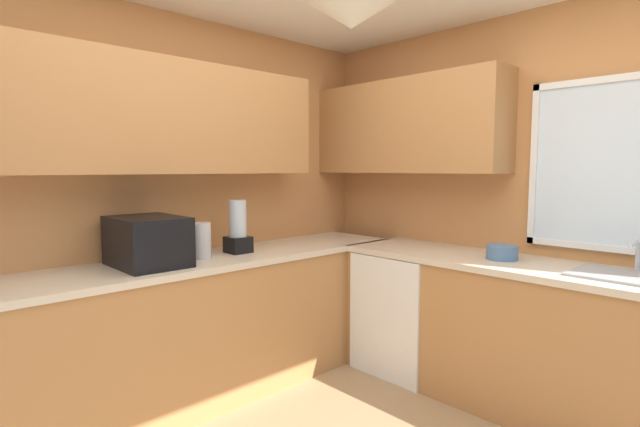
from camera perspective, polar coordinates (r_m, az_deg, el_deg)
room_shell at (r=2.81m, az=-0.37°, el=11.82°), size 3.56×3.68×2.57m
counter_run_left at (r=3.20m, az=-15.91°, el=-13.50°), size 0.65×3.29×0.91m
counter_run_back at (r=3.22m, az=25.20°, el=-13.68°), size 2.65×0.65×0.91m
dishwasher at (r=3.64m, az=10.48°, el=-11.43°), size 0.60×0.60×0.87m
microwave at (r=2.96m, az=-20.08°, el=-3.16°), size 0.48×0.36×0.29m
kettle at (r=3.10m, az=-14.12°, el=-3.20°), size 0.12×0.12×0.23m
sink_assembly at (r=2.99m, az=33.30°, el=-6.25°), size 0.53×0.40×0.19m
bowl at (r=3.20m, az=21.09°, el=-4.40°), size 0.19×0.19×0.09m
blender_appliance at (r=3.26m, az=-9.88°, el=-1.86°), size 0.15×0.15×0.36m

